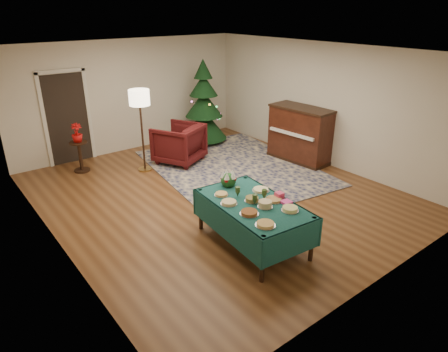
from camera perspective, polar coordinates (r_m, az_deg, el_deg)
room_shell at (r=7.38m, az=-1.26°, el=6.98°), size 7.00×7.00×7.00m
doorway at (r=9.81m, az=-21.52°, el=7.95°), size 1.08×0.04×2.16m
rug at (r=9.10m, az=1.24°, el=1.25°), size 3.75×4.60×0.02m
buffet_table at (r=6.03m, az=4.16°, el=-5.01°), size 1.23×1.91×0.71m
platter_0 at (r=5.38m, az=5.93°, el=-6.87°), size 0.28×0.28×0.04m
platter_1 at (r=5.79m, az=9.41°, el=-4.68°), size 0.26×0.26×0.06m
platter_2 at (r=5.64m, az=3.63°, el=-5.26°), size 0.27×0.27×0.05m
platter_3 at (r=5.84m, az=5.90°, el=-4.03°), size 0.23×0.23×0.10m
platter_4 at (r=6.05m, az=7.09°, el=-3.37°), size 0.28×0.28×0.04m
platter_5 at (r=5.90m, az=0.71°, el=-3.82°), size 0.26×0.26×0.05m
platter_6 at (r=5.99m, az=4.02°, el=-3.34°), size 0.23×0.23×0.07m
platter_7 at (r=6.34m, az=5.27°, el=-1.98°), size 0.28×0.28×0.04m
platter_8 at (r=6.16m, az=-0.39°, el=-2.63°), size 0.22×0.22×0.04m
goblet_0 at (r=6.09m, az=1.97°, el=-2.24°), size 0.08×0.08×0.17m
goblet_1 at (r=6.04m, az=5.77°, el=-2.60°), size 0.08×0.08×0.17m
goblet_2 at (r=5.87m, az=4.43°, el=-3.32°), size 0.08×0.08×0.17m
napkin_stack at (r=5.99m, az=8.90°, el=-3.73°), size 0.15×0.15×0.04m
gift_box at (r=6.12m, az=7.91°, el=-2.75°), size 0.12×0.12×0.09m
centerpiece at (r=6.44m, az=0.63°, el=-0.40°), size 0.25×0.26×0.29m
armchair at (r=9.33m, az=-6.48°, el=4.89°), size 1.28×1.25×1.00m
floor_lamp at (r=8.70m, az=-11.96°, el=10.22°), size 0.44×0.44×1.80m
side_table at (r=9.35m, az=-19.83°, el=2.56°), size 0.38×0.38×0.68m
potted_plant at (r=9.21m, az=-20.22°, el=5.26°), size 0.23×0.41×0.23m
christmas_tree at (r=10.63m, az=-2.90°, el=9.98°), size 1.30×1.30×2.19m
piano at (r=9.53m, az=10.81°, el=5.80°), size 0.80×1.53×1.28m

